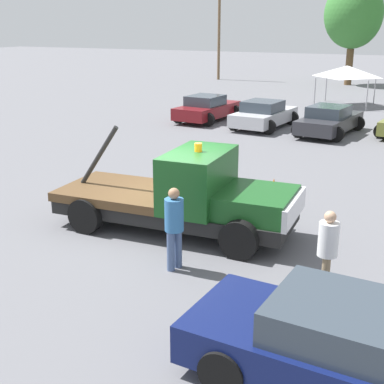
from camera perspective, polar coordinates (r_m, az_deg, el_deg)
ground_plane at (r=13.43m, az=-1.92°, el=-3.99°), size 160.00×160.00×0.00m
tow_truck at (r=12.99m, az=-0.51°, el=-0.52°), size 6.09×2.59×2.51m
foreground_car at (r=7.93m, az=17.77°, el=-16.12°), size 5.20×2.24×1.34m
person_near_truck at (r=10.22m, az=14.27°, el=-5.78°), size 0.38×0.38×1.70m
person_at_hood at (r=10.97m, az=-1.91°, el=-3.32°), size 0.39×0.39×1.78m
parked_car_maroon at (r=28.35m, az=1.59°, el=8.90°), size 2.63×4.43×1.34m
parked_car_silver at (r=26.61m, az=7.66°, el=8.18°), size 2.71×4.40×1.34m
parked_car_charcoal at (r=25.60m, az=14.44°, el=7.42°), size 2.75×4.74×1.34m
canopy_tent_white at (r=34.74m, az=16.21°, el=12.25°), size 3.13×3.13×2.45m
tree_left at (r=46.81m, az=16.85°, el=17.67°), size 4.64×4.64×8.28m
traffic_cone at (r=16.04m, az=8.69°, el=0.42°), size 0.40×0.40×0.55m
utility_pole at (r=49.43m, az=2.91°, el=17.46°), size 2.20×0.24×9.10m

